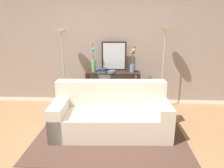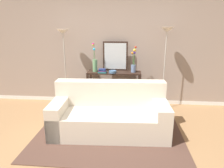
{
  "view_description": "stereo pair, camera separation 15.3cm",
  "coord_description": "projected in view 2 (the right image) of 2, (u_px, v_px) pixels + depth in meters",
  "views": [
    {
      "loc": [
        0.34,
        -2.56,
        1.85
      ],
      "look_at": [
        0.14,
        1.35,
        0.73
      ],
      "focal_mm": 32.89,
      "sensor_mm": 36.0,
      "label": 1
    },
    {
      "loc": [
        0.5,
        -2.55,
        1.85
      ],
      "look_at": [
        0.14,
        1.35,
        0.73
      ],
      "focal_mm": 32.89,
      "sensor_mm": 36.0,
      "label": 2
    }
  ],
  "objects": [
    {
      "name": "couch",
      "position": [
        110.0,
        115.0,
        3.66
      ],
      "size": [
        2.04,
        0.98,
        0.88
      ],
      "color": "beige",
      "rests_on": "ground"
    },
    {
      "name": "vase_short_flowers",
      "position": [
        134.0,
        63.0,
        4.54
      ],
      "size": [
        0.12,
        0.13,
        0.58
      ],
      "color": "#6B84AD",
      "rests_on": "console_table"
    },
    {
      "name": "book_row_under_console",
      "position": [
        100.0,
        104.0,
        4.88
      ],
      "size": [
        0.34,
        0.18,
        0.13
      ],
      "color": "#2D2D33",
      "rests_on": "ground"
    },
    {
      "name": "console_table",
      "position": [
        114.0,
        83.0,
        4.7
      ],
      "size": [
        1.21,
        0.38,
        0.85
      ],
      "color": "black",
      "rests_on": "ground"
    },
    {
      "name": "wall_mirror",
      "position": [
        115.0,
        56.0,
        4.69
      ],
      "size": [
        0.57,
        0.02,
        0.66
      ],
      "color": "black",
      "rests_on": "console_table"
    },
    {
      "name": "back_wall",
      "position": [
        110.0,
        44.0,
        4.84
      ],
      "size": [
        12.0,
        0.15,
        2.87
      ],
      "color": "white",
      "rests_on": "ground"
    },
    {
      "name": "area_rug",
      "position": [
        109.0,
        135.0,
        3.59
      ],
      "size": [
        2.54,
        1.82,
        0.01
      ],
      "color": "#51382D",
      "rests_on": "ground"
    },
    {
      "name": "book_stack",
      "position": [
        102.0,
        71.0,
        4.52
      ],
      "size": [
        0.18,
        0.14,
        0.09
      ],
      "color": "#1E7075",
      "rests_on": "console_table"
    },
    {
      "name": "fruit_bowl",
      "position": [
        113.0,
        72.0,
        4.51
      ],
      "size": [
        0.17,
        0.17,
        0.06
      ],
      "color": "#4C7093",
      "rests_on": "console_table"
    },
    {
      "name": "floor_lamp_left",
      "position": [
        64.0,
        47.0,
        4.53
      ],
      "size": [
        0.28,
        0.28,
        1.78
      ],
      "color": "#B7B2A8",
      "rests_on": "ground"
    },
    {
      "name": "ground_plane",
      "position": [
        94.0,
        158.0,
        2.99
      ],
      "size": [
        16.0,
        16.0,
        0.02
      ],
      "primitive_type": "cube",
      "color": "#9E754C"
    },
    {
      "name": "floor_lamp_right",
      "position": [
        166.0,
        46.0,
        4.33
      ],
      "size": [
        0.28,
        0.28,
        1.82
      ],
      "color": "#B7B2A8",
      "rests_on": "ground"
    },
    {
      "name": "vase_tall_flowers",
      "position": [
        95.0,
        63.0,
        4.6
      ],
      "size": [
        0.11,
        0.12,
        0.64
      ],
      "color": "#669E6B",
      "rests_on": "console_table"
    }
  ]
}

